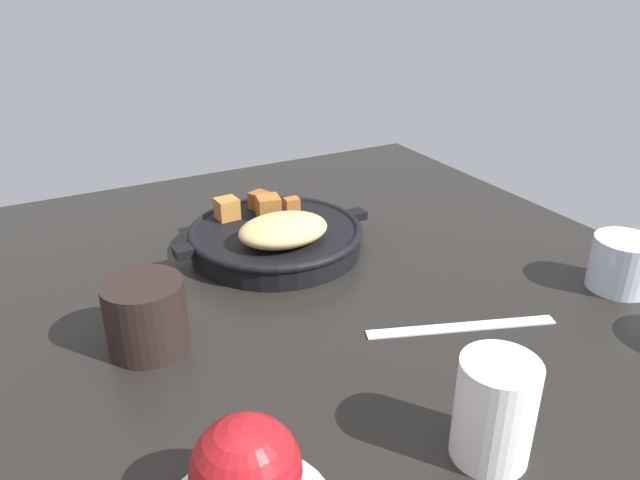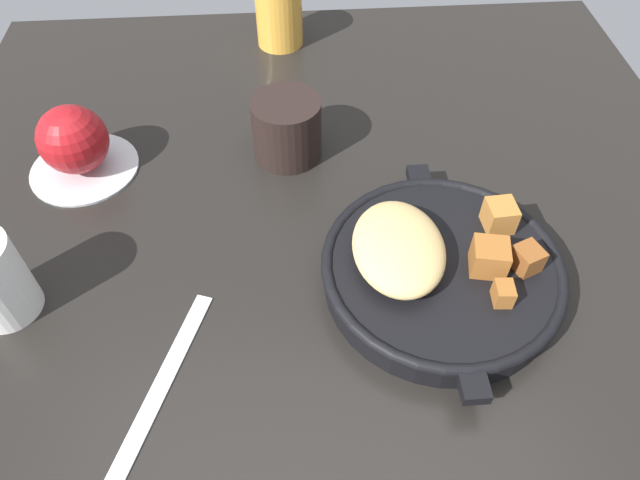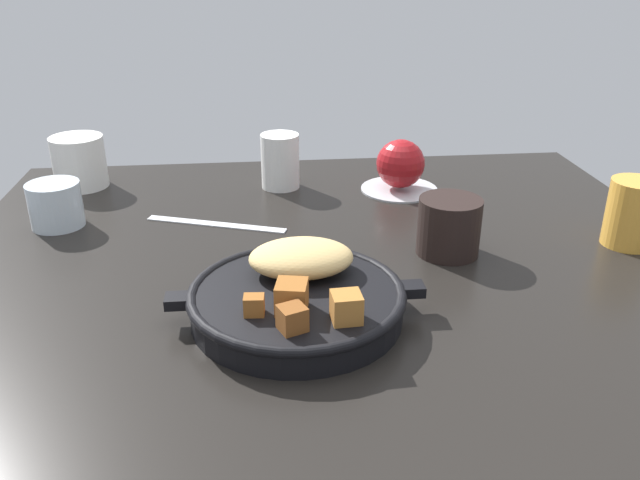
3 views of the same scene
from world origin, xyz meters
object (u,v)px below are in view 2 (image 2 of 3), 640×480
red_apple (73,140)px  juice_glass_amber (279,14)px  butter_knife (158,393)px  coffee_mug_dark (287,129)px  cast_iron_skillet (437,268)px

red_apple → juice_glass_amber: juice_glass_amber is taller
butter_knife → coffee_mug_dark: 33.84cm
cast_iron_skillet → juice_glass_amber: juice_glass_amber is taller
cast_iron_skillet → coffee_mug_dark: 25.28cm
red_apple → butter_knife: size_ratio=0.37×
juice_glass_amber → coffee_mug_dark: juice_glass_amber is taller
red_apple → butter_knife: (-29.97, -11.89, -4.42)cm
cast_iron_skillet → coffee_mug_dark: (20.96, 14.06, 1.29)cm
cast_iron_skillet → coffee_mug_dark: bearing=33.9°
butter_knife → juice_glass_amber: (56.45, -12.50, 4.40)cm
butter_knife → juice_glass_amber: size_ratio=2.34×
red_apple → juice_glass_amber: size_ratio=0.87×
cast_iron_skillet → butter_knife: cast_iron_skillet is taller
cast_iron_skillet → red_apple: 43.47cm
red_apple → cast_iron_skillet: bearing=-117.1°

